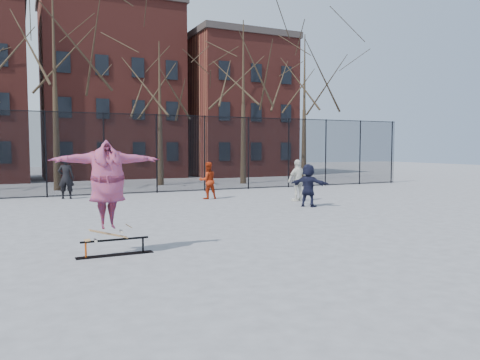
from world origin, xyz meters
name	(u,v)px	position (x,y,z in m)	size (l,w,h in m)	color
ground	(250,241)	(0.00, 0.00, 0.00)	(100.00, 100.00, 0.00)	slate
skate_rail	(115,249)	(-3.32, -0.16, 0.14)	(1.63, 0.25, 0.36)	black
skateboard	(108,237)	(-3.45, -0.16, 0.41)	(0.88, 0.21, 0.10)	#A66D42
skater	(108,191)	(-3.45, -0.16, 1.40)	(2.31, 0.63, 1.88)	#753A92
bystander_black	(66,178)	(-3.24, 12.00, 0.95)	(0.69, 0.46, 1.90)	black
bystander_red	(208,180)	(2.50, 9.24, 0.83)	(0.81, 0.63, 1.66)	#A1290E
bystander_white	(298,180)	(5.68, 6.75, 0.90)	(1.05, 0.44, 1.80)	silver
bystander_navy	(308,185)	(5.05, 5.00, 0.84)	(1.56, 0.50, 1.68)	black
fence	(133,153)	(-0.01, 13.00, 2.05)	(34.03, 0.07, 4.00)	black
tree_row	(111,58)	(-0.25, 17.15, 7.36)	(33.66, 7.46, 10.67)	black
rowhouses	(103,97)	(0.72, 26.00, 6.06)	(29.00, 7.00, 13.00)	#5C231D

